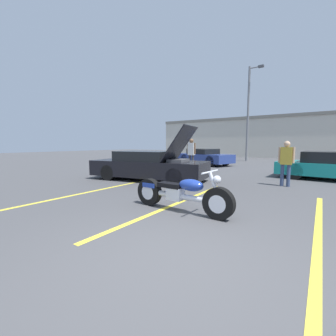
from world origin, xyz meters
The scene contains 12 objects.
ground_plane centered at (0.00, 0.00, 0.00)m, with size 80.00×80.00×0.00m, color #474749.
parking_stripe_foreground centered at (-4.44, 2.31, 0.00)m, with size 0.12×5.53×0.01m, color yellow.
parking_stripe_middle centered at (-1.47, 2.31, 0.00)m, with size 0.12×5.53×0.01m, color yellow.
parking_stripe_back centered at (1.50, 2.31, 0.00)m, with size 0.12×5.53×0.01m, color yellow.
far_building centered at (0.00, 24.70, 2.34)m, with size 32.00×4.20×4.40m.
light_pole centered at (-3.84, 17.61, 4.33)m, with size 1.21×0.28×7.88m.
motorcycle centered at (-1.06, 1.87, 0.40)m, with size 2.47×0.70×0.96m.
show_car_hood_open centered at (-4.39, 4.86, 0.60)m, with size 5.00×2.58×2.18m.
parked_car_left_row centered at (-5.43, 12.33, 0.56)m, with size 4.36×2.89×1.13m.
parked_car_mid_left_row centered at (1.84, 9.17, 0.56)m, with size 4.20×2.16×1.17m.
spectator_near_motorcycle centered at (-4.56, 8.80, 1.06)m, with size 0.52×0.23×1.77m.
spectator_by_show_car centered at (0.46, 6.49, 0.94)m, with size 0.52×0.21×1.59m.
Camera 1 is at (1.47, -2.31, 1.51)m, focal length 24.00 mm.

